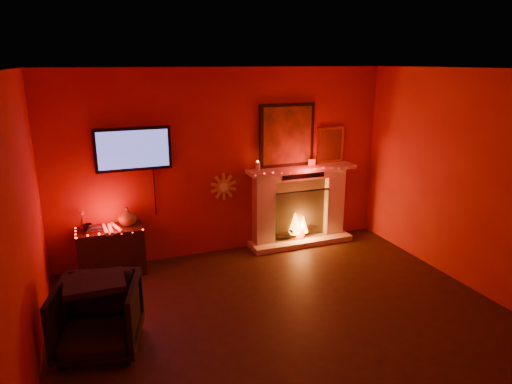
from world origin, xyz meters
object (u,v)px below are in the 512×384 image
(sunburst_clock, at_px, (224,187))
(tv, at_px, (133,149))
(armchair, at_px, (98,317))
(fireplace, at_px, (299,198))
(console_table, at_px, (112,249))

(sunburst_clock, bearing_deg, tv, -178.76)
(sunburst_clock, relative_size, armchair, 0.50)
(fireplace, bearing_deg, sunburst_clock, 175.63)
(fireplace, xyz_separation_m, sunburst_clock, (-1.19, 0.09, 0.28))
(console_table, bearing_deg, fireplace, 2.57)
(fireplace, xyz_separation_m, armchair, (-3.09, -1.84, -0.36))
(fireplace, xyz_separation_m, console_table, (-2.83, -0.13, -0.36))
(fireplace, height_order, armchair, fireplace)
(armchair, bearing_deg, sunburst_clock, 60.20)
(sunburst_clock, bearing_deg, console_table, -172.43)
(fireplace, relative_size, sunburst_clock, 5.45)
(tv, bearing_deg, armchair, -108.84)
(armchair, bearing_deg, console_table, 96.18)
(sunburst_clock, height_order, console_table, sunburst_clock)
(fireplace, distance_m, tv, 2.61)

